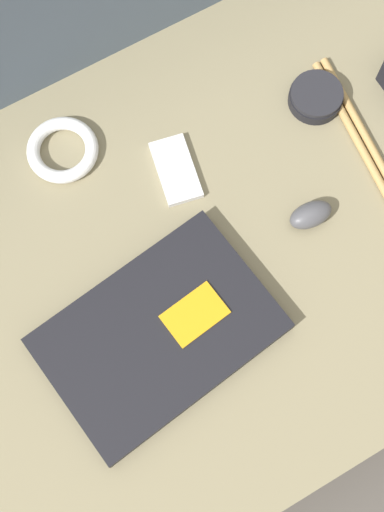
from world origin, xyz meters
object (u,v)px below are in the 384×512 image
Objects in this scene: computer_mouse at (311,215)px; laptop at (159,334)px; speaker_puck at (316,97)px; phone_black at (176,170)px.

laptop is at bearing -165.71° from computer_mouse.
laptop is at bearing -152.57° from speaker_puck.
laptop is at bearing -112.71° from phone_black.
computer_mouse is (0.30, 0.05, 0.00)m from laptop.
laptop is 0.30m from computer_mouse.
laptop and speaker_puck have the same top height.
laptop is 2.95× the size of phone_black.
computer_mouse is at bearing -125.09° from speaker_puck.
laptop is 0.47m from speaker_puck.
computer_mouse is 0.60× the size of phone_black.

